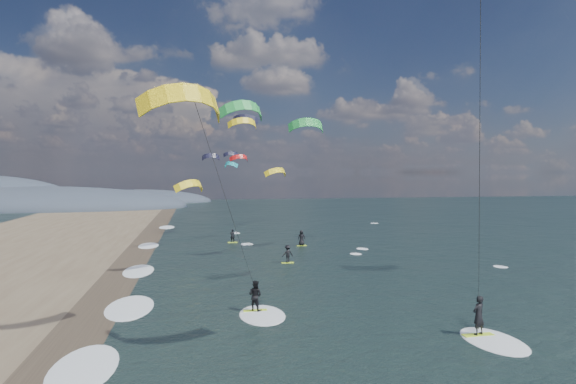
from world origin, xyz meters
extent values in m
cube|color=#382D23|center=(-12.00, 10.00, 0.00)|extent=(3.00, 240.00, 0.00)
ellipsoid|color=#3D4756|center=(-40.00, 100.00, 0.00)|extent=(64.00, 24.00, 10.00)
ellipsoid|color=#3D4756|center=(-22.00, 120.00, 0.00)|extent=(40.00, 18.00, 7.00)
cube|color=#CCF92B|center=(7.58, 6.51, 0.03)|extent=(1.58, 0.47, 0.07)
imported|color=black|center=(7.58, 6.51, 1.04)|extent=(0.83, 0.68, 1.94)
ellipsoid|color=white|center=(7.88, 5.71, 0.00)|extent=(2.60, 4.20, 0.12)
cylinder|color=black|center=(5.58, 3.51, 8.84)|extent=(0.02, 0.02, 16.72)
cube|color=#CCF92B|center=(-2.80, 12.80, 0.03)|extent=(1.38, 0.43, 0.06)
imported|color=black|center=(-2.80, 12.80, 0.94)|extent=(1.08, 1.05, 1.76)
ellipsoid|color=white|center=(-2.50, 12.00, 0.00)|extent=(2.60, 4.20, 0.12)
cylinder|color=black|center=(-4.55, 9.80, 6.46)|extent=(0.02, 0.02, 12.43)
cube|color=#CCF92B|center=(1.87, 27.17, 0.03)|extent=(1.10, 0.35, 0.05)
imported|color=black|center=(1.87, 27.17, 0.83)|extent=(1.11, 0.78, 1.56)
cube|color=#CCF92B|center=(5.27, 36.76, 0.03)|extent=(1.10, 0.35, 0.05)
imported|color=black|center=(5.27, 36.76, 0.89)|extent=(0.94, 0.74, 1.69)
cube|color=#CCF92B|center=(-2.06, 40.64, 0.03)|extent=(1.10, 0.35, 0.05)
imported|color=black|center=(-2.06, 40.64, 0.80)|extent=(0.57, 0.40, 1.50)
ellipsoid|color=white|center=(-10.80, 6.00, 0.00)|extent=(2.40, 5.40, 0.11)
ellipsoid|color=white|center=(-10.80, 15.00, 0.00)|extent=(2.40, 5.40, 0.11)
ellipsoid|color=white|center=(-10.80, 26.00, 0.00)|extent=(2.40, 5.40, 0.11)
ellipsoid|color=white|center=(-10.80, 40.00, 0.00)|extent=(2.40, 5.40, 0.11)
ellipsoid|color=white|center=(-10.80, 58.00, 0.00)|extent=(2.40, 5.40, 0.11)
camera|label=1|loc=(-6.14, -14.85, 8.12)|focal=30.00mm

